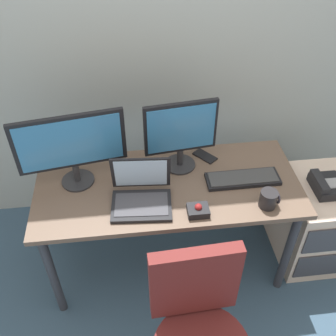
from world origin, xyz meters
name	(u,v)px	position (x,y,z in m)	size (l,w,h in m)	color
ground_plane	(168,261)	(0.00, 0.00, 0.00)	(8.00, 8.00, 0.00)	#354D61
back_wall	(154,15)	(0.00, 0.67, 1.40)	(6.00, 0.10, 2.80)	#A0A7A1
desk	(168,195)	(0.00, 0.00, 0.63)	(1.46, 0.64, 0.71)	brown
file_cabinet	(313,220)	(0.94, 0.00, 0.29)	(0.42, 0.53, 0.58)	beige
desk_phone	(326,185)	(0.94, -0.02, 0.62)	(0.17, 0.20, 0.09)	black
monitor_main	(71,146)	(-0.49, 0.08, 0.97)	(0.57, 0.18, 0.43)	#262628
monitor_side	(181,132)	(0.09, 0.15, 0.95)	(0.41, 0.18, 0.42)	#262628
keyboard	(243,179)	(0.42, -0.02, 0.73)	(0.41, 0.14, 0.03)	black
laptop	(141,194)	(-0.15, -0.11, 0.77)	(0.33, 0.28, 0.24)	black
trackball_mouse	(198,210)	(0.13, -0.23, 0.74)	(0.11, 0.09, 0.07)	black
coffee_mug	(269,199)	(0.50, -0.22, 0.76)	(0.10, 0.09, 0.09)	black
cell_phone	(205,156)	(0.25, 0.21, 0.72)	(0.07, 0.14, 0.01)	black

